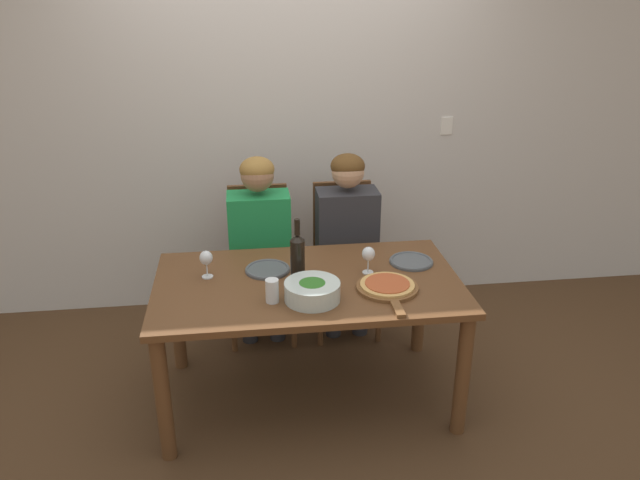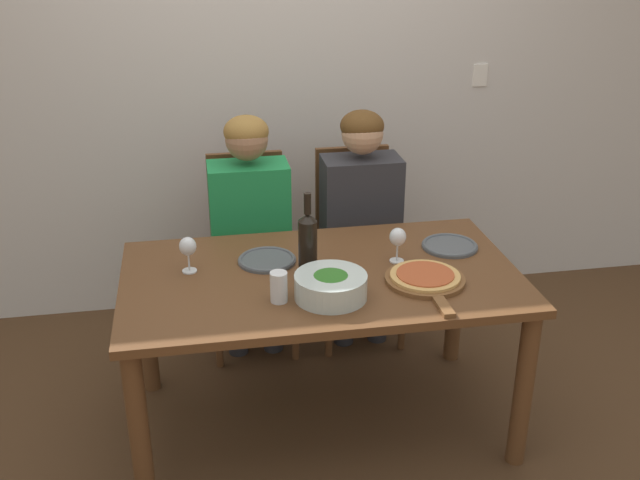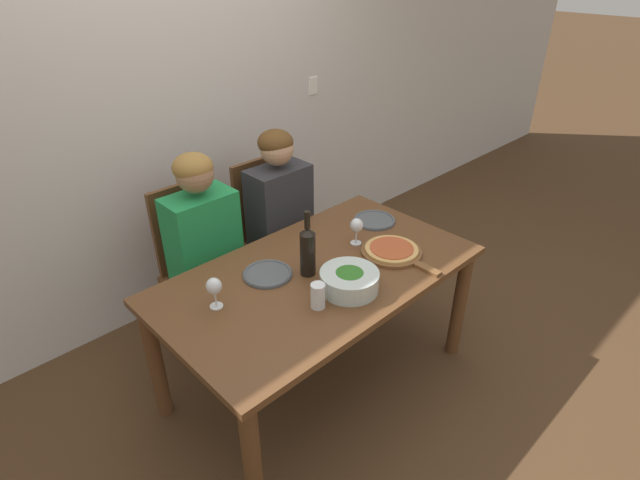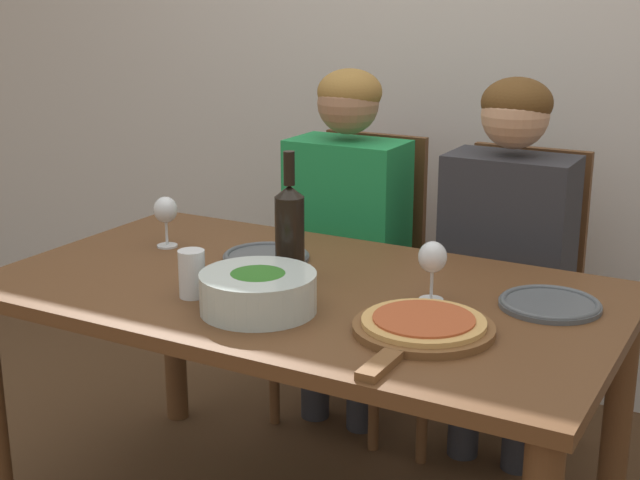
{
  "view_description": "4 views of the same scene",
  "coord_description": "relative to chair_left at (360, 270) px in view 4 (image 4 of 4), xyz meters",
  "views": [
    {
      "loc": [
        -0.31,
        -2.9,
        2.21
      ],
      "look_at": [
        0.08,
        0.13,
        0.91
      ],
      "focal_mm": 35.0,
      "sensor_mm": 36.0,
      "label": 1
    },
    {
      "loc": [
        -0.48,
        -2.66,
        2.08
      ],
      "look_at": [
        0.01,
        0.05,
        0.86
      ],
      "focal_mm": 42.0,
      "sensor_mm": 36.0,
      "label": 2
    },
    {
      "loc": [
        -1.42,
        -1.48,
        2.11
      ],
      "look_at": [
        0.13,
        0.13,
        0.8
      ],
      "focal_mm": 28.0,
      "sensor_mm": 36.0,
      "label": 3
    },
    {
      "loc": [
        1.08,
        -1.87,
        1.48
      ],
      "look_at": [
        0.04,
        0.01,
        0.86
      ],
      "focal_mm": 50.0,
      "sensor_mm": 36.0,
      "label": 4
    }
  ],
  "objects": [
    {
      "name": "back_wall",
      "position": [
        0.22,
        0.44,
        0.84
      ],
      "size": [
        10.0,
        0.06,
        2.7
      ],
      "color": "silver",
      "rests_on": "ground"
    },
    {
      "name": "dining_table",
      "position": [
        0.22,
        -0.79,
        0.12
      ],
      "size": [
        1.6,
        0.91,
        0.73
      ],
      "color": "brown",
      "rests_on": "ground"
    },
    {
      "name": "chair_left",
      "position": [
        0.0,
        0.0,
        0.0
      ],
      "size": [
        0.42,
        0.42,
        0.98
      ],
      "color": "brown",
      "rests_on": "ground"
    },
    {
      "name": "chair_right",
      "position": [
        0.55,
        0.0,
        0.0
      ],
      "size": [
        0.42,
        0.42,
        0.98
      ],
      "color": "brown",
      "rests_on": "ground"
    },
    {
      "name": "person_woman",
      "position": [
        0.0,
        -0.12,
        0.22
      ],
      "size": [
        0.47,
        0.51,
        1.21
      ],
      "color": "#28282D",
      "rests_on": "ground"
    },
    {
      "name": "person_man",
      "position": [
        0.55,
        -0.12,
        0.22
      ],
      "size": [
        0.47,
        0.51,
        1.21
      ],
      "color": "#28282D",
      "rests_on": "ground"
    },
    {
      "name": "wine_bottle",
      "position": [
        0.18,
        -0.77,
        0.35
      ],
      "size": [
        0.08,
        0.08,
        0.34
      ],
      "color": "black",
      "rests_on": "dining_table"
    },
    {
      "name": "broccoli_bowl",
      "position": [
        0.22,
        -1.0,
        0.27
      ],
      "size": [
        0.28,
        0.28,
        0.1
      ],
      "color": "silver",
      "rests_on": "dining_table"
    },
    {
      "name": "dinner_plate_left",
      "position": [
        0.02,
        -0.64,
        0.23
      ],
      "size": [
        0.24,
        0.24,
        0.02
      ],
      "color": "#4C5156",
      "rests_on": "dining_table"
    },
    {
      "name": "dinner_plate_right",
      "position": [
        0.82,
        -0.64,
        0.23
      ],
      "size": [
        0.24,
        0.24,
        0.02
      ],
      "color": "#4C5156",
      "rests_on": "dining_table"
    },
    {
      "name": "pizza_on_board",
      "position": [
        0.62,
        -0.94,
        0.23
      ],
      "size": [
        0.32,
        0.46,
        0.04
      ],
      "color": "brown",
      "rests_on": "dining_table"
    },
    {
      "name": "wine_glass_left",
      "position": [
        -0.3,
        -0.68,
        0.32
      ],
      "size": [
        0.07,
        0.07,
        0.15
      ],
      "color": "silver",
      "rests_on": "dining_table"
    },
    {
      "name": "wine_glass_right",
      "position": [
        0.56,
        -0.74,
        0.32
      ],
      "size": [
        0.07,
        0.07,
        0.15
      ],
      "color": "silver",
      "rests_on": "dining_table"
    },
    {
      "name": "water_tumbler",
      "position": [
        0.03,
        -0.99,
        0.28
      ],
      "size": [
        0.07,
        0.07,
        0.12
      ],
      "color": "silver",
      "rests_on": "dining_table"
    }
  ]
}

